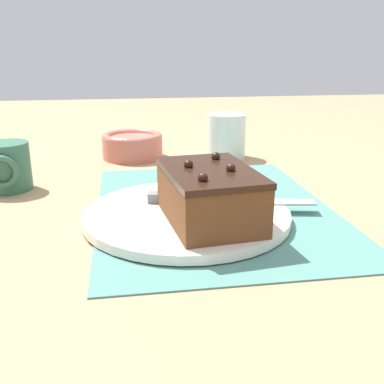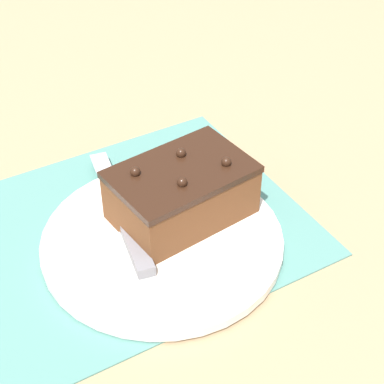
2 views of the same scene
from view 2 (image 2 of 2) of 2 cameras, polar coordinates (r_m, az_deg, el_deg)
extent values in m
plane|color=#9E7F5B|center=(0.78, -7.27, -3.94)|extent=(3.00, 3.00, 0.00)
cube|color=slate|center=(0.77, -7.29, -3.83)|extent=(0.46, 0.34, 0.00)
cylinder|color=white|center=(0.75, -2.65, -4.35)|extent=(0.28, 0.28, 0.01)
cube|color=brown|center=(0.76, -0.94, -0.26)|extent=(0.17, 0.12, 0.06)
cube|color=black|center=(0.73, -0.97, 1.79)|extent=(0.17, 0.12, 0.01)
sphere|color=black|center=(0.73, -5.07, 1.81)|extent=(0.01, 0.01, 0.01)
sphere|color=black|center=(0.71, -0.90, 0.89)|extent=(0.01, 0.01, 0.01)
sphere|color=black|center=(0.75, -1.05, 3.56)|extent=(0.01, 0.01, 0.01)
sphere|color=black|center=(0.74, 3.06, 2.70)|extent=(0.01, 0.01, 0.01)
cube|color=slate|center=(0.72, -4.86, -5.18)|extent=(0.03, 0.08, 0.01)
cube|color=#B7BABF|center=(0.81, -7.11, 0.15)|extent=(0.05, 0.16, 0.00)
camera|label=1|loc=(0.95, 32.85, 15.11)|focal=42.00mm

